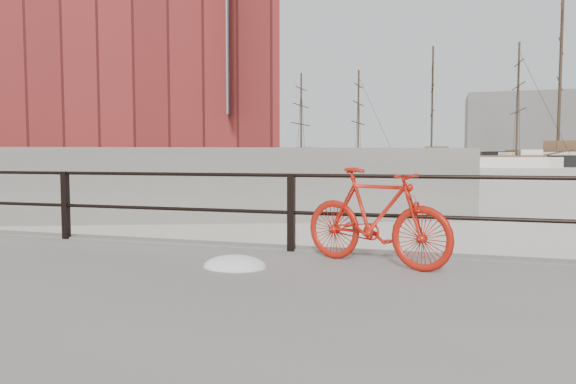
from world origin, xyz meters
The scene contains 11 objects.
far_quay centered at (-40.00, 72.00, 0.90)m, with size 24.00×150.00×1.80m, color gray.
bicycle centered at (-2.35, -0.71, 0.90)m, with size 1.81×0.27×1.09m, color red.
schooner_mid centered at (3.04, 84.32, 0.00)m, with size 29.47×12.47×21.15m, color white, non-canonical shape.
schooner_left centered at (-20.10, 78.26, 0.00)m, with size 21.75×9.89×16.78m, color beige, non-canonical shape.
workboat_near centered at (-21.64, 26.91, 0.00)m, with size 12.93×4.31×7.00m, color black, non-canonical shape.
workboat_far centered at (-32.94, 40.01, 0.00)m, with size 10.30×3.56×7.00m, color black, non-canonical shape.
apartment_mustard centered at (-29.49, 40.65, 12.90)m, with size 22.00×15.00×22.20m, color #BD9642.
apartment_cream centered at (-38.11, 61.98, 12.40)m, with size 20.00×15.00×21.20m, color beige.
apartment_grey centered at (-46.35, 82.38, 13.40)m, with size 22.00×15.00×23.20m, color #9F9F9A.
apartment_brick centered at (-54.97, 103.70, 12.40)m, with size 24.00×15.00×21.20m, color brown.
industrial_west centered at (20.00, 140.00, 9.00)m, with size 32.00×18.00×18.00m, color gray.
Camera 1 is at (-1.63, -6.45, 1.55)m, focal length 32.00 mm.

